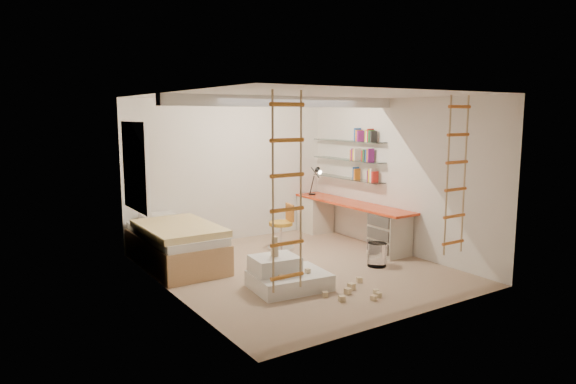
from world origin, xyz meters
TOP-DOWN VIEW (x-y plane):
  - floor at (0.00, 0.00)m, footprint 4.50×4.50m
  - ceiling_beam at (0.00, 0.30)m, footprint 4.00×0.18m
  - window_frame at (-1.97, 1.50)m, footprint 0.06×1.15m
  - window_blind at (-1.93, 1.50)m, footprint 0.02×1.00m
  - rope_ladder_left at (-1.35, -1.75)m, footprint 0.41×0.04m
  - rope_ladder_right at (1.35, -1.75)m, footprint 0.41×0.04m
  - waste_bin at (1.10, -0.53)m, footprint 0.29×0.29m
  - desk at (1.72, 0.86)m, footprint 0.56×2.80m
  - shelves at (1.87, 1.13)m, footprint 0.25×1.80m
  - bed at (-1.48, 1.23)m, footprint 1.02×2.00m
  - task_lamp at (1.67, 1.82)m, footprint 0.14×0.36m
  - swivel_chair at (0.41, 1.12)m, footprint 0.56×0.56m
  - play_platform at (-0.64, -0.62)m, footprint 1.07×0.87m
  - toy_blocks at (-0.28, -1.02)m, footprint 1.26×1.17m
  - books at (1.87, 1.13)m, footprint 0.14×0.70m

SIDE VIEW (x-z plane):
  - floor at x=0.00m, z-range 0.00..0.00m
  - play_platform at x=-0.64m, z-range -0.05..0.39m
  - waste_bin at x=1.10m, z-range 0.00..0.37m
  - toy_blocks at x=-0.28m, z-range -0.15..0.56m
  - swivel_chair at x=0.41m, z-range -0.10..0.69m
  - bed at x=-1.48m, z-range -0.02..0.67m
  - desk at x=1.72m, z-range 0.03..0.78m
  - task_lamp at x=1.67m, z-range 0.85..1.42m
  - shelves at x=1.87m, z-range 1.14..1.86m
  - rope_ladder_left at x=-1.35m, z-range 0.45..2.58m
  - rope_ladder_right at x=1.35m, z-range 0.45..2.58m
  - window_frame at x=-1.97m, z-range 0.88..2.23m
  - window_blind at x=-1.93m, z-range 0.95..2.15m
  - books at x=1.87m, z-range 1.18..2.10m
  - ceiling_beam at x=0.00m, z-range 2.44..2.60m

